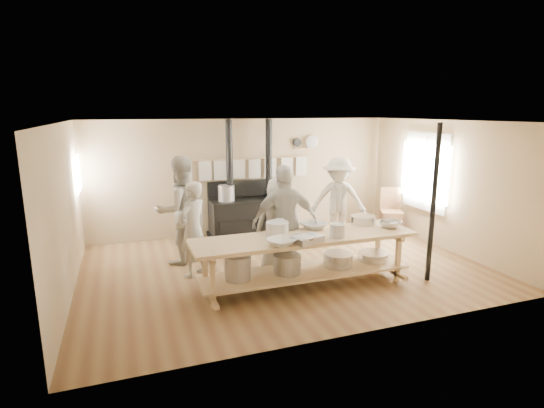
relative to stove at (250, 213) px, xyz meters
name	(u,v)px	position (x,y,z in m)	size (l,w,h in m)	color
ground	(284,267)	(0.01, -2.12, -0.52)	(7.00, 7.00, 0.00)	brown
room_shell	(285,179)	(0.01, -2.12, 1.10)	(7.00, 7.00, 7.00)	tan
window_right	(426,172)	(3.48, -1.52, 0.98)	(0.09, 1.50, 1.65)	beige
left_opening	(78,174)	(-3.44, -0.12, 1.08)	(0.00, 0.90, 0.90)	white
stove	(250,213)	(0.00, 0.00, 0.00)	(1.90, 0.75, 2.60)	black
towel_rail	(246,166)	(0.01, 0.28, 1.03)	(3.00, 0.04, 0.47)	tan
back_wall_shelf	(306,144)	(1.47, 0.32, 1.48)	(0.63, 0.14, 0.32)	tan
prep_table	(304,256)	(0.00, -3.02, 0.00)	(3.60, 0.90, 0.85)	tan
support_post	(433,204)	(2.06, -3.47, 0.78)	(0.08, 0.08, 2.60)	black
cook_far_left	(193,229)	(-1.59, -1.96, 0.30)	(0.60, 0.39, 1.64)	#BAB5A5
cook_left	(181,210)	(-1.69, -1.23, 0.47)	(0.97, 0.75, 1.99)	#BAB5A5
cook_center	(279,226)	(-0.19, -2.36, 0.33)	(0.83, 0.54, 1.70)	#BAB5A5
cook_right	(285,222)	(-0.14, -2.51, 0.44)	(1.12, 0.47, 1.91)	#BAB5A5
cook_by_window	(338,200)	(1.63, -1.08, 0.40)	(1.19, 0.68, 1.84)	#BAB5A5
chair	(391,219)	(3.17, -0.82, -0.22)	(0.63, 0.63, 1.03)	brown
bowl_white_a	(281,242)	(-0.52, -3.35, 0.38)	(0.41, 0.41, 0.10)	silver
bowl_steel_a	(304,239)	(-0.16, -3.35, 0.38)	(0.35, 0.35, 0.11)	silver
bowl_white_b	(314,226)	(0.31, -2.69, 0.38)	(0.42, 0.42, 0.10)	silver
bowl_steel_b	(390,224)	(1.56, -3.06, 0.39)	(0.37, 0.37, 0.12)	silver
roasting_pan	(307,239)	(-0.10, -3.35, 0.38)	(0.45, 0.30, 0.10)	#B2B2B7
mixing_bowl_large	(363,220)	(1.26, -2.69, 0.40)	(0.44, 0.44, 0.14)	silver
bucket_galv	(337,231)	(0.44, -3.25, 0.44)	(0.23, 0.23, 0.21)	gray
deep_bowl_enamel	(277,229)	(-0.41, -2.86, 0.44)	(0.35, 0.35, 0.22)	silver
pitcher	(280,225)	(-0.30, -2.69, 0.44)	(0.14, 0.14, 0.22)	silver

